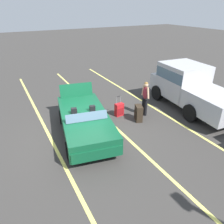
{
  "coord_description": "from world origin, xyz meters",
  "views": [
    {
      "loc": [
        7.0,
        -2.59,
        4.79
      ],
      "look_at": [
        0.03,
        1.22,
        0.75
      ],
      "focal_mm": 34.1,
      "sensor_mm": 36.0,
      "label": 1
    }
  ],
  "objects_px": {
    "suitcase_large_black": "(139,113)",
    "traveler_person": "(145,97)",
    "convertible_car": "(86,124)",
    "suitcase_medium_bright": "(119,110)",
    "parked_pickup_truck_far": "(189,86)"
  },
  "relations": [
    {
      "from": "convertible_car",
      "to": "suitcase_medium_bright",
      "type": "distance_m",
      "value": 2.33
    },
    {
      "from": "convertible_car",
      "to": "suitcase_large_black",
      "type": "bearing_deg",
      "value": 104.32
    },
    {
      "from": "convertible_car",
      "to": "suitcase_medium_bright",
      "type": "xyz_separation_m",
      "value": [
        -0.98,
        2.09,
        -0.28
      ]
    },
    {
      "from": "suitcase_medium_bright",
      "to": "parked_pickup_truck_far",
      "type": "distance_m",
      "value": 3.78
    },
    {
      "from": "suitcase_medium_bright",
      "to": "parked_pickup_truck_far",
      "type": "height_order",
      "value": "parked_pickup_truck_far"
    },
    {
      "from": "parked_pickup_truck_far",
      "to": "suitcase_large_black",
      "type": "bearing_deg",
      "value": 98.06
    },
    {
      "from": "suitcase_large_black",
      "to": "traveler_person",
      "type": "distance_m",
      "value": 0.9
    },
    {
      "from": "suitcase_medium_bright",
      "to": "traveler_person",
      "type": "bearing_deg",
      "value": 62.4
    },
    {
      "from": "suitcase_large_black",
      "to": "suitcase_medium_bright",
      "type": "distance_m",
      "value": 0.99
    },
    {
      "from": "convertible_car",
      "to": "traveler_person",
      "type": "distance_m",
      "value": 3.26
    },
    {
      "from": "suitcase_large_black",
      "to": "parked_pickup_truck_far",
      "type": "distance_m",
      "value": 3.2
    },
    {
      "from": "parked_pickup_truck_far",
      "to": "convertible_car",
      "type": "bearing_deg",
      "value": 98.31
    },
    {
      "from": "suitcase_large_black",
      "to": "traveler_person",
      "type": "xyz_separation_m",
      "value": [
        -0.37,
        0.6,
        0.56
      ]
    },
    {
      "from": "suitcase_medium_bright",
      "to": "convertible_car",
      "type": "bearing_deg",
      "value": -69.18
    },
    {
      "from": "convertible_car",
      "to": "suitcase_large_black",
      "type": "height_order",
      "value": "convertible_car"
    }
  ]
}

